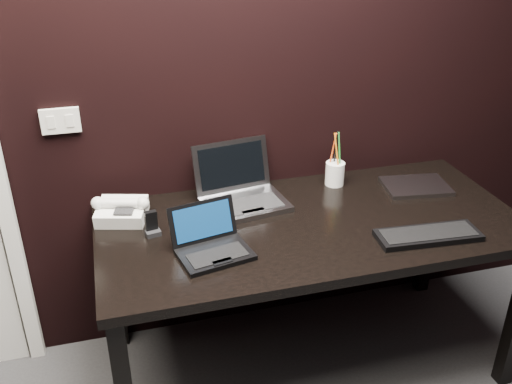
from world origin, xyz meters
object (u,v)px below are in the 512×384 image
object	(u,v)px
ext_keyboard	(428,235)
desk_phone	(122,210)
desk	(310,237)
silver_laptop	(241,193)
netbook	(212,245)
closed_laptop	(416,186)
pen_cup	(335,173)
mobile_phone	(152,226)

from	to	relation	value
ext_keyboard	desk_phone	size ratio (longest dim) A/B	1.72
desk	silver_laptop	xyz separation A→B (m)	(-0.23, 0.23, 0.12)
netbook	ext_keyboard	distance (m)	0.83
closed_laptop	desk_phone	bearing A→B (deg)	177.17
silver_laptop	pen_cup	distance (m)	0.45
ext_keyboard	pen_cup	bearing A→B (deg)	107.70
desk	netbook	xyz separation A→B (m)	(-0.43, -0.12, 0.11)
silver_laptop	netbook	bearing A→B (deg)	-120.08
netbook	desk	bearing A→B (deg)	15.45
silver_laptop	ext_keyboard	distance (m)	0.77
desk	mobile_phone	size ratio (longest dim) A/B	17.51
silver_laptop	ext_keyboard	size ratio (longest dim) A/B	0.93
closed_laptop	desk_phone	size ratio (longest dim) A/B	1.30
desk	closed_laptop	bearing A→B (deg)	15.15
desk	closed_laptop	distance (m)	0.58
ext_keyboard	mobile_phone	distance (m)	1.06
ext_keyboard	pen_cup	distance (m)	0.55
netbook	mobile_phone	bearing A→B (deg)	136.30
mobile_phone	pen_cup	size ratio (longest dim) A/B	0.39
netbook	silver_laptop	size ratio (longest dim) A/B	0.78
netbook	silver_laptop	bearing A→B (deg)	59.92
ext_keyboard	closed_laptop	distance (m)	0.43
silver_laptop	closed_laptop	distance (m)	0.79
desk	mobile_phone	distance (m)	0.64
netbook	pen_cup	size ratio (longest dim) A/B	1.18
mobile_phone	ext_keyboard	bearing A→B (deg)	-16.96
desk_phone	pen_cup	size ratio (longest dim) A/B	0.95
desk_phone	pen_cup	bearing A→B (deg)	4.30
netbook	closed_laptop	size ratio (longest dim) A/B	0.95
desk_phone	silver_laptop	bearing A→B (deg)	1.27
mobile_phone	desk	bearing A→B (deg)	-6.22
desk	mobile_phone	world-z (taller)	mobile_phone
desk	pen_cup	size ratio (longest dim) A/B	6.78
ext_keyboard	silver_laptop	bearing A→B (deg)	142.99
desk_phone	pen_cup	xyz separation A→B (m)	(0.95, 0.07, 0.02)
silver_laptop	pen_cup	xyz separation A→B (m)	(0.45, 0.06, 0.01)
desk_phone	ext_keyboard	bearing A→B (deg)	-22.15
netbook	pen_cup	distance (m)	0.77
silver_laptop	closed_laptop	size ratio (longest dim) A/B	1.23
desk	silver_laptop	bearing A→B (deg)	135.77
ext_keyboard	closed_laptop	size ratio (longest dim) A/B	1.32
closed_laptop	mobile_phone	distance (m)	1.18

